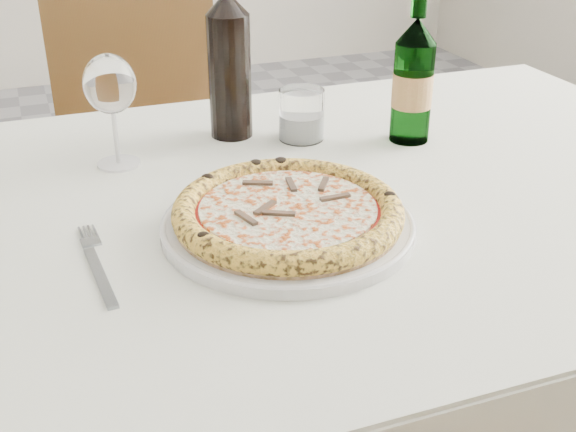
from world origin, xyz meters
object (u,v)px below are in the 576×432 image
object	(u,v)px
tumbler	(301,118)
beer_bottle	(413,81)
dining_table	(263,251)
plate	(288,224)
wine_bottle	(229,63)
wine_glass	(110,87)
chair_far	(142,142)
pizza	(288,212)

from	to	relation	value
tumbler	beer_bottle	bearing A→B (deg)	-22.28
dining_table	beer_bottle	distance (m)	0.37
plate	beer_bottle	world-z (taller)	beer_bottle
plate	wine_bottle	size ratio (longest dim) A/B	1.12
wine_glass	beer_bottle	world-z (taller)	beer_bottle
beer_bottle	wine_bottle	size ratio (longest dim) A/B	0.87
beer_bottle	chair_far	bearing A→B (deg)	114.28
wine_glass	wine_bottle	size ratio (longest dim) A/B	0.60
chair_far	beer_bottle	bearing A→B (deg)	-65.72
wine_glass	dining_table	bearing A→B (deg)	-48.14
pizza	beer_bottle	bearing A→B (deg)	37.10
plate	tumbler	distance (m)	0.32
pizza	wine_bottle	xyz separation A→B (m)	(0.03, 0.35, 0.09)
pizza	wine_bottle	distance (m)	0.36
pizza	beer_bottle	size ratio (longest dim) A/B	1.16
plate	tumbler	world-z (taller)	tumbler
wine_glass	tumbler	xyz separation A→B (m)	(0.30, 0.00, -0.09)
pizza	beer_bottle	distance (m)	0.38
pizza	plate	bearing A→B (deg)	16.22
dining_table	beer_bottle	xyz separation A→B (m)	(0.30, 0.12, 0.18)
chair_far	pizza	bearing A→B (deg)	-88.21
pizza	wine_glass	bearing A→B (deg)	120.18
chair_far	wine_glass	world-z (taller)	chair_far
tumbler	beer_bottle	world-z (taller)	beer_bottle
chair_far	pizza	world-z (taller)	chair_far
chair_far	wine_glass	distance (m)	0.76
plate	wine_glass	bearing A→B (deg)	120.18
dining_table	beer_bottle	world-z (taller)	beer_bottle
pizza	chair_far	bearing A→B (deg)	91.79
plate	chair_far	bearing A→B (deg)	91.79
pizza	wine_glass	size ratio (longest dim) A/B	1.70
plate	dining_table	bearing A→B (deg)	90.00
plate	tumbler	bearing A→B (deg)	65.39
beer_bottle	wine_glass	bearing A→B (deg)	172.38
beer_bottle	tumbler	bearing A→B (deg)	157.72
plate	pizza	world-z (taller)	pizza
dining_table	plate	distance (m)	0.14
chair_far	beer_bottle	size ratio (longest dim) A/B	3.76
plate	pizza	bearing A→B (deg)	-163.78
dining_table	beer_bottle	bearing A→B (deg)	22.67
tumbler	wine_bottle	bearing A→B (deg)	150.87
dining_table	beer_bottle	size ratio (longest dim) A/B	6.15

